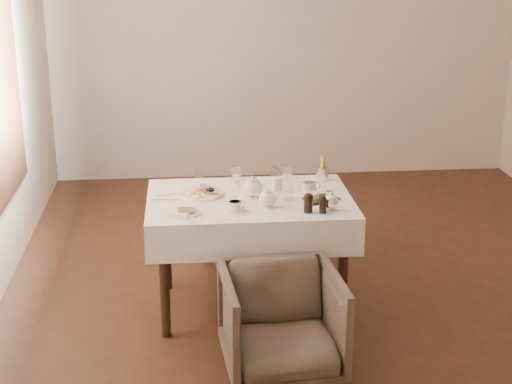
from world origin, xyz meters
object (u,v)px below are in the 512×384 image
object	(u,v)px
armchair_near	(282,323)
armchair_far	(247,217)
breakfast_plate	(202,193)
table	(250,215)
teapot_centre	(253,186)

from	to	relation	value
armchair_near	armchair_far	size ratio (longest dim) A/B	0.98
armchair_near	breakfast_plate	world-z (taller)	breakfast_plate
table	armchair_far	world-z (taller)	table
table	breakfast_plate	bearing A→B (deg)	162.04
armchair_far	armchair_near	bearing A→B (deg)	80.83
table	armchair_near	world-z (taller)	table
armchair_far	breakfast_plate	distance (m)	0.97
table	breakfast_plate	size ratio (longest dim) A/B	4.49
armchair_far	teapot_centre	xyz separation A→B (m)	(-0.03, -0.86, 0.52)
armchair_far	breakfast_plate	xyz separation A→B (m)	(-0.35, -0.78, 0.46)
table	armchair_near	bearing A→B (deg)	-82.25
breakfast_plate	armchair_far	bearing A→B (deg)	58.65
breakfast_plate	armchair_near	bearing A→B (deg)	-72.69
armchair_far	teapot_centre	distance (m)	1.00
breakfast_plate	table	bearing A→B (deg)	-24.98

